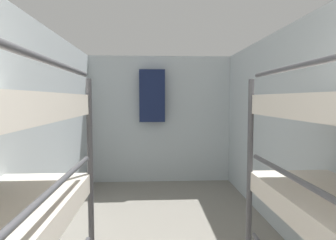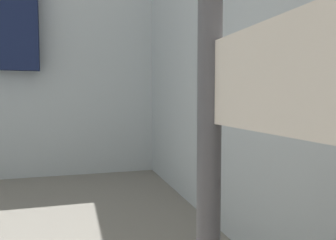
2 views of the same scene
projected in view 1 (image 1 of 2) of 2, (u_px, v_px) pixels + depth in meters
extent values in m
cube|color=silver|center=(18.00, 142.00, 2.53)|extent=(0.06, 5.59, 2.24)
cube|color=silver|center=(312.00, 140.00, 2.66)|extent=(0.06, 5.59, 2.24)
cube|color=silver|center=(160.00, 119.00, 5.35)|extent=(2.62, 0.06, 2.24)
cylinder|color=#4C4C51|center=(91.00, 187.00, 2.27)|extent=(0.04, 0.04, 1.63)
cylinder|color=#4C4C51|center=(47.00, 194.00, 1.33)|extent=(0.03, 1.61, 0.03)
cylinder|color=#4C4C51|center=(43.00, 59.00, 1.29)|extent=(0.03, 1.61, 0.03)
cylinder|color=#4C4C51|center=(250.00, 184.00, 2.34)|extent=(0.04, 0.04, 1.63)
cylinder|color=#4C4C51|center=(315.00, 189.00, 1.40)|extent=(0.03, 1.61, 0.03)
cylinder|color=#4C4C51|center=(319.00, 61.00, 1.36)|extent=(0.03, 1.61, 0.03)
cube|color=#192347|center=(152.00, 96.00, 5.16)|extent=(0.44, 0.12, 0.90)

